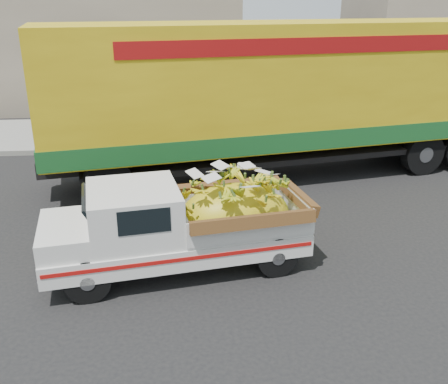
{
  "coord_description": "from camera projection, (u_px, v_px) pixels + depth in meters",
  "views": [
    {
      "loc": [
        -1.54,
        -7.63,
        4.29
      ],
      "look_at": [
        -0.76,
        0.7,
        1.05
      ],
      "focal_mm": 40.0,
      "sensor_mm": 36.0,
      "label": 1
    }
  ],
  "objects": [
    {
      "name": "pickup_truck",
      "position": [
        196.0,
        222.0,
        8.34
      ],
      "size": [
        4.5,
        2.25,
        1.51
      ],
      "rotation": [
        0.0,
        0.0,
        0.16
      ],
      "color": "black",
      "rests_on": "ground"
    },
    {
      "name": "ground",
      "position": [
        271.0,
        260.0,
        8.77
      ],
      "size": [
        100.0,
        100.0,
        0.0
      ],
      "primitive_type": "plane",
      "color": "black",
      "rests_on": "ground"
    },
    {
      "name": "semi_trailer",
      "position": [
        286.0,
        93.0,
        12.36
      ],
      "size": [
        12.08,
        4.75,
        3.8
      ],
      "rotation": [
        0.0,
        0.0,
        0.19
      ],
      "color": "black",
      "rests_on": "ground"
    },
    {
      "name": "building_left",
      "position": [
        23.0,
        45.0,
        21.13
      ],
      "size": [
        18.0,
        6.0,
        5.0
      ],
      "primitive_type": "cube",
      "color": "gray",
      "rests_on": "ground"
    },
    {
      "name": "sidewalk",
      "position": [
        223.0,
        130.0,
        17.22
      ],
      "size": [
        60.0,
        4.0,
        0.14
      ],
      "primitive_type": "cube",
      "color": "gray",
      "rests_on": "ground"
    },
    {
      "name": "curb",
      "position": [
        230.0,
        147.0,
        15.27
      ],
      "size": [
        60.0,
        0.25,
        0.15
      ],
      "primitive_type": "cube",
      "color": "gray",
      "rests_on": "ground"
    }
  ]
}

